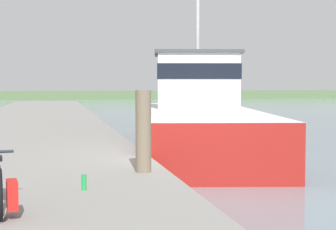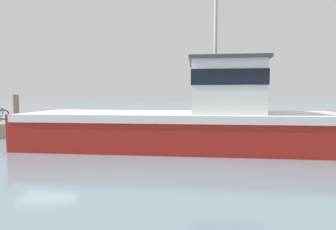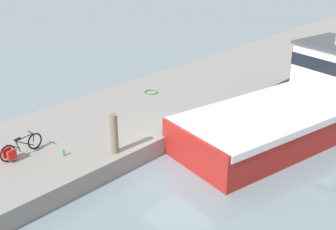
{
  "view_description": "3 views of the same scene",
  "coord_description": "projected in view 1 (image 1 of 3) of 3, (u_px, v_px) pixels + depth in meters",
  "views": [
    {
      "loc": [
        -2.87,
        -11.1,
        2.24
      ],
      "look_at": [
        -0.3,
        0.77,
        1.54
      ],
      "focal_mm": 55.0,
      "sensor_mm": 36.0,
      "label": 1
    },
    {
      "loc": [
        12.49,
        4.32,
        2.06
      ],
      "look_at": [
        0.52,
        5.4,
        1.21
      ],
      "focal_mm": 28.0,
      "sensor_mm": 36.0,
      "label": 2
    },
    {
      "loc": [
        8.98,
        -10.39,
        7.9
      ],
      "look_at": [
        -2.11,
        1.34,
        0.81
      ],
      "focal_mm": 45.0,
      "sensor_mm": 36.0,
      "label": 3
    }
  ],
  "objects": [
    {
      "name": "far_shoreline",
      "position": [
        251.0,
        95.0,
        89.1
      ],
      "size": [
        180.0,
        5.0,
        1.35
      ],
      "primitive_type": "cube",
      "color": "#567047",
      "rests_on": "ground_plane"
    },
    {
      "name": "ground_plane",
      "position": [
        188.0,
        185.0,
        11.57
      ],
      "size": [
        320.0,
        320.0,
        0.0
      ],
      "primitive_type": "plane",
      "color": "gray"
    },
    {
      "name": "dock_pier",
      "position": [
        11.0,
        176.0,
        10.74
      ],
      "size": [
        5.82,
        80.0,
        0.71
      ],
      "primitive_type": "cube",
      "color": "gray",
      "rests_on": "ground_plane"
    },
    {
      "name": "mooring_post",
      "position": [
        143.0,
        131.0,
        9.09
      ],
      "size": [
        0.28,
        0.28,
        1.45
      ],
      "primitive_type": "cylinder",
      "color": "#756651",
      "rests_on": "dock_pier"
    },
    {
      "name": "water_bottle_by_bike",
      "position": [
        84.0,
        182.0,
        7.54
      ],
      "size": [
        0.07,
        0.07,
        0.23
      ],
      "primitive_type": "cylinder",
      "color": "green",
      "rests_on": "dock_pier"
    },
    {
      "name": "fishing_boat_main",
      "position": [
        199.0,
        116.0,
        18.32
      ],
      "size": [
        6.08,
        15.43,
        10.31
      ],
      "rotation": [
        0.0,
        0.0,
        -0.2
      ],
      "color": "maroon",
      "rests_on": "ground_plane"
    }
  ]
}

